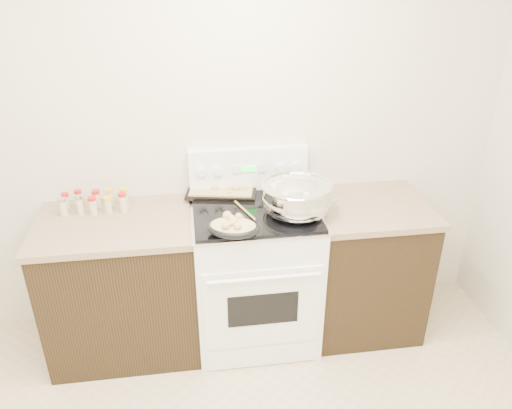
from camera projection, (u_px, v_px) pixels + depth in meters
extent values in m
cube|color=beige|center=(191.00, 128.00, 3.09)|extent=(4.00, 0.05, 2.70)
cube|color=black|center=(124.00, 288.00, 3.14)|extent=(0.90, 0.64, 0.88)
cube|color=brown|center=(115.00, 224.00, 2.93)|extent=(0.93, 0.67, 0.04)
cube|color=black|center=(363.00, 268.00, 3.33)|extent=(0.70, 0.64, 0.88)
cube|color=brown|center=(370.00, 207.00, 3.12)|extent=(0.73, 0.67, 0.04)
cube|color=white|center=(255.00, 275.00, 3.22)|extent=(0.76, 0.66, 0.92)
cube|color=white|center=(263.00, 309.00, 2.93)|extent=(0.70, 0.01, 0.55)
cube|color=black|center=(263.00, 310.00, 2.92)|extent=(0.42, 0.01, 0.22)
cylinder|color=white|center=(264.00, 278.00, 2.78)|extent=(0.65, 0.02, 0.02)
cube|color=white|center=(262.00, 356.00, 3.10)|extent=(0.70, 0.01, 0.14)
cube|color=silver|center=(255.00, 212.00, 3.01)|extent=(0.78, 0.68, 0.01)
cube|color=black|center=(255.00, 210.00, 3.01)|extent=(0.74, 0.64, 0.01)
cube|color=white|center=(248.00, 169.00, 3.20)|extent=(0.76, 0.07, 0.28)
cylinder|color=white|center=(202.00, 172.00, 3.11)|extent=(0.06, 0.02, 0.06)
cylinder|color=white|center=(218.00, 171.00, 3.13)|extent=(0.06, 0.02, 0.06)
cylinder|color=white|center=(280.00, 168.00, 3.18)|extent=(0.06, 0.02, 0.06)
cylinder|color=white|center=(296.00, 167.00, 3.19)|extent=(0.06, 0.02, 0.06)
cube|color=#19E533|center=(249.00, 169.00, 3.15)|extent=(0.09, 0.00, 0.04)
cube|color=silver|center=(237.00, 170.00, 3.14)|extent=(0.05, 0.00, 0.05)
cube|color=silver|center=(262.00, 169.00, 3.16)|extent=(0.05, 0.00, 0.05)
ellipsoid|color=silver|center=(296.00, 200.00, 2.93)|extent=(0.49, 0.49, 0.24)
cylinder|color=silver|center=(296.00, 212.00, 2.96)|extent=(0.22, 0.22, 0.01)
torus|color=silver|center=(297.00, 185.00, 2.88)|extent=(0.41, 0.41, 0.02)
cylinder|color=silver|center=(296.00, 196.00, 2.91)|extent=(0.39, 0.39, 0.14)
cylinder|color=brown|center=(297.00, 187.00, 2.89)|extent=(0.37, 0.37, 0.00)
cube|color=beige|center=(289.00, 179.00, 2.98)|extent=(0.05, 0.05, 0.03)
cube|color=beige|center=(297.00, 179.00, 2.97)|extent=(0.04, 0.04, 0.02)
cube|color=beige|center=(291.00, 192.00, 2.82)|extent=(0.04, 0.04, 0.03)
cube|color=beige|center=(285.00, 196.00, 2.77)|extent=(0.04, 0.04, 0.03)
cube|color=beige|center=(306.00, 196.00, 2.77)|extent=(0.04, 0.04, 0.03)
cube|color=beige|center=(279.00, 184.00, 2.92)|extent=(0.04, 0.04, 0.03)
cube|color=beige|center=(300.00, 192.00, 2.81)|extent=(0.04, 0.04, 0.03)
cube|color=beige|center=(272.00, 186.00, 2.89)|extent=(0.04, 0.04, 0.03)
cube|color=beige|center=(274.00, 186.00, 2.88)|extent=(0.04, 0.04, 0.03)
cube|color=beige|center=(288.00, 189.00, 2.86)|extent=(0.05, 0.05, 0.03)
cube|color=beige|center=(285.00, 178.00, 2.98)|extent=(0.04, 0.04, 0.03)
ellipsoid|color=black|center=(233.00, 228.00, 2.72)|extent=(0.34, 0.28, 0.08)
ellipsoid|color=tan|center=(233.00, 226.00, 2.71)|extent=(0.30, 0.25, 0.06)
sphere|color=tan|center=(231.00, 218.00, 2.71)|extent=(0.04, 0.04, 0.04)
sphere|color=tan|center=(227.00, 216.00, 2.75)|extent=(0.05, 0.05, 0.05)
sphere|color=tan|center=(238.00, 226.00, 2.65)|extent=(0.04, 0.04, 0.04)
sphere|color=tan|center=(227.00, 224.00, 2.65)|extent=(0.04, 0.04, 0.04)
sphere|color=tan|center=(234.00, 222.00, 2.68)|extent=(0.05, 0.05, 0.05)
sphere|color=tan|center=(226.00, 226.00, 2.65)|extent=(0.05, 0.05, 0.05)
sphere|color=tan|center=(232.00, 223.00, 2.67)|extent=(0.04, 0.04, 0.04)
sphere|color=tan|center=(238.00, 216.00, 2.75)|extent=(0.04, 0.04, 0.04)
cube|color=black|center=(222.00, 190.00, 3.22)|extent=(0.49, 0.39, 0.02)
cube|color=tan|center=(222.00, 188.00, 3.22)|extent=(0.44, 0.34, 0.02)
sphere|color=tan|center=(217.00, 184.00, 3.25)|extent=(0.04, 0.04, 0.04)
sphere|color=tan|center=(235.00, 183.00, 3.26)|extent=(0.05, 0.05, 0.05)
sphere|color=tan|center=(230.00, 192.00, 3.14)|extent=(0.03, 0.03, 0.03)
sphere|color=tan|center=(236.00, 189.00, 3.17)|extent=(0.05, 0.05, 0.05)
sphere|color=tan|center=(240.00, 182.00, 3.27)|extent=(0.04, 0.04, 0.04)
sphere|color=tan|center=(245.00, 189.00, 3.18)|extent=(0.04, 0.04, 0.04)
sphere|color=tan|center=(230.00, 189.00, 3.18)|extent=(0.03, 0.03, 0.03)
sphere|color=tan|center=(225.00, 181.00, 3.28)|extent=(0.03, 0.03, 0.03)
sphere|color=tan|center=(215.00, 188.00, 3.18)|extent=(0.04, 0.04, 0.04)
sphere|color=tan|center=(225.00, 182.00, 3.27)|extent=(0.03, 0.03, 0.03)
cylinder|color=#A3834A|center=(245.00, 210.00, 2.97)|extent=(0.10, 0.25, 0.01)
sphere|color=#A3834A|center=(241.00, 218.00, 2.87)|extent=(0.04, 0.04, 0.04)
sphere|color=#81B9C0|center=(316.00, 214.00, 2.88)|extent=(0.08, 0.08, 0.08)
cylinder|color=#81B9C0|center=(326.00, 204.00, 2.94)|extent=(0.21, 0.20, 0.07)
cylinder|color=#BFB28C|center=(66.00, 202.00, 3.04)|extent=(0.04, 0.04, 0.09)
cylinder|color=#B21414|center=(65.00, 195.00, 3.02)|extent=(0.04, 0.04, 0.02)
cylinder|color=#BFB28C|center=(79.00, 201.00, 3.04)|extent=(0.04, 0.04, 0.11)
cylinder|color=#B21414|center=(78.00, 192.00, 3.01)|extent=(0.04, 0.04, 0.02)
cylinder|color=#BFB28C|center=(97.00, 200.00, 3.06)|extent=(0.05, 0.05, 0.09)
cylinder|color=#B21414|center=(95.00, 192.00, 3.04)|extent=(0.05, 0.05, 0.02)
cylinder|color=#BFB28C|center=(111.00, 199.00, 3.08)|extent=(0.04, 0.04, 0.09)
cylinder|color=gold|center=(109.00, 190.00, 3.05)|extent=(0.04, 0.04, 0.02)
cylinder|color=#BFB28C|center=(125.00, 198.00, 3.07)|extent=(0.04, 0.04, 0.10)
cylinder|color=gold|center=(124.00, 189.00, 3.04)|extent=(0.04, 0.04, 0.02)
cylinder|color=#BFB28C|center=(63.00, 208.00, 2.96)|extent=(0.05, 0.05, 0.10)
cylinder|color=#B2B2B7|center=(62.00, 200.00, 2.93)|extent=(0.05, 0.05, 0.02)
cylinder|color=#BFB28C|center=(80.00, 207.00, 2.97)|extent=(0.04, 0.04, 0.10)
cylinder|color=#B2B2B7|center=(78.00, 198.00, 2.94)|extent=(0.04, 0.04, 0.02)
cylinder|color=#BFB28C|center=(93.00, 207.00, 2.97)|extent=(0.04, 0.04, 0.10)
cylinder|color=#B21414|center=(92.00, 199.00, 2.95)|extent=(0.05, 0.05, 0.02)
cylinder|color=#BFB28C|center=(108.00, 206.00, 3.00)|extent=(0.05, 0.05, 0.09)
cylinder|color=gold|center=(107.00, 198.00, 2.97)|extent=(0.05, 0.05, 0.02)
cylinder|color=#BFB28C|center=(123.00, 204.00, 3.00)|extent=(0.05, 0.05, 0.11)
cylinder|color=#B21414|center=(122.00, 195.00, 2.97)|extent=(0.05, 0.05, 0.02)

